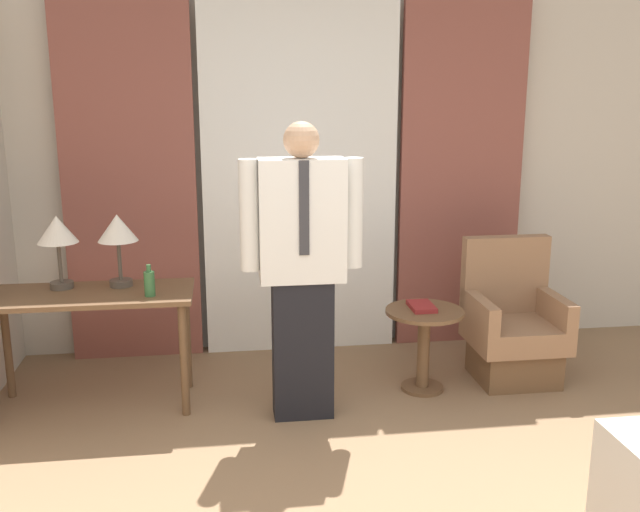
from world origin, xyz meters
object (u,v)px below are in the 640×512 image
Objects in this scene: side_table at (424,336)px; armchair at (513,330)px; table_lamp_left at (57,234)px; desk at (90,310)px; table_lamp_right at (118,232)px; book at (422,306)px; bottle_by_lamp at (149,283)px; person at (302,263)px.

armchair is at bearing 9.97° from side_table.
armchair is (2.91, -0.06, -0.73)m from table_lamp_left.
desk is 2.75× the size of table_lamp_left.
table_lamp_left is 1.00× the size of table_lamp_right.
side_table is at bearing -5.13° from table_lamp_right.
desk is 5.32× the size of book.
bottle_by_lamp is 2.41m from armchair.
person is at bearing -162.63° from side_table.
desk is at bearing 179.54° from book.
table_lamp_left is 0.66m from bottle_by_lamp.
desk is 0.50m from table_lamp_right.
table_lamp_left is 1.94× the size of book.
bottle_by_lamp is 0.20× the size of armchair.
book is at bearing 115.21° from side_table.
table_lamp_left is 2.37× the size of bottle_by_lamp.
table_lamp_right is at bearing 178.74° from armchair.
table_lamp_left is 3.00m from armchair.
table_lamp_left is 0.26× the size of person.
book reaches higher than side_table.
book is at bearing -4.30° from table_lamp_right.
desk is 1.31× the size of armchair.
desk is at bearing 162.14° from bottle_by_lamp.
table_lamp_left is at bearing 178.89° from armchair.
person is (0.89, -0.18, 0.14)m from bottle_by_lamp.
book is at bearing -3.63° from table_lamp_left.
desk is 0.71× the size of person.
table_lamp_right is at bearing 158.52° from person.
bottle_by_lamp is 0.11× the size of person.
bottle_by_lamp is 0.92m from person.
side_table is 2.34× the size of book.
side_table is (0.82, 0.26, -0.58)m from person.
bottle_by_lamp is at bearing -177.46° from side_table.
table_lamp_left is at bearing 155.96° from bottle_by_lamp.
table_lamp_left is 2.31m from book.
bottle_by_lamp is (0.20, -0.25, -0.26)m from table_lamp_right.
book is at bearing -0.46° from desk.
armchair is at bearing -1.26° from table_lamp_right.
book is (-0.67, -0.09, 0.22)m from armchair.
desk is at bearing 166.57° from person.
person reaches higher than armchair.
side_table is 0.19m from book.
table_lamp_right reaches higher than armchair.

